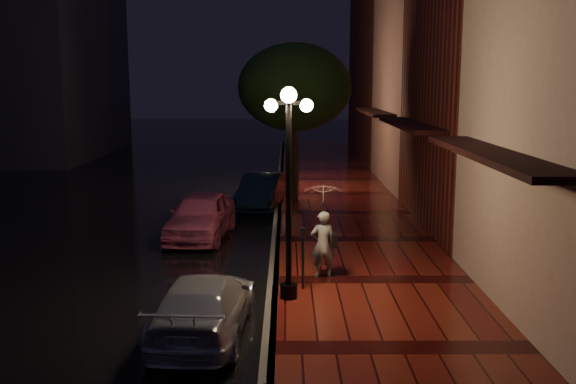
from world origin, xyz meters
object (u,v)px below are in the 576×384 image
(woman_with_umbrella, at_px, (323,216))
(parking_meter, at_px, (303,252))
(street_tree, at_px, (295,90))
(navy_car, at_px, (262,191))
(streetlamp_far, at_px, (288,129))
(pink_car, at_px, (201,215))
(silver_car, at_px, (204,305))
(streetlamp_near, at_px, (289,181))

(woman_with_umbrella, relative_size, parking_meter, 1.59)
(street_tree, xyz_separation_m, navy_car, (-1.21, -0.77, -3.62))
(streetlamp_far, distance_m, woman_with_umbrella, 12.63)
(street_tree, bearing_deg, pink_car, -118.39)
(silver_car, bearing_deg, street_tree, -95.10)
(streetlamp_far, xyz_separation_m, navy_car, (-0.95, -3.78, -1.97))
(streetlamp_far, bearing_deg, streetlamp_near, -90.00)
(streetlamp_near, relative_size, street_tree, 0.74)
(navy_car, height_order, parking_meter, parking_meter)
(streetlamp_far, distance_m, pink_car, 8.84)
(silver_car, bearing_deg, parking_meter, -127.48)
(navy_car, bearing_deg, pink_car, -102.08)
(streetlamp_far, bearing_deg, street_tree, -85.09)
(pink_car, height_order, woman_with_umbrella, woman_with_umbrella)
(streetlamp_near, distance_m, navy_car, 10.46)
(street_tree, relative_size, silver_car, 1.49)
(streetlamp_near, xyz_separation_m, street_tree, (0.26, 10.99, 1.64))
(street_tree, bearing_deg, streetlamp_near, -91.35)
(streetlamp_far, relative_size, silver_car, 1.11)
(street_tree, distance_m, parking_meter, 10.91)
(pink_car, bearing_deg, streetlamp_far, 78.00)
(parking_meter, bearing_deg, navy_car, 96.72)
(streetlamp_near, distance_m, woman_with_umbrella, 1.93)
(streetlamp_near, xyz_separation_m, silver_car, (-1.55, -1.58, -2.04))
(streetlamp_near, relative_size, streetlamp_far, 1.00)
(street_tree, bearing_deg, navy_car, -147.61)
(streetlamp_near, bearing_deg, street_tree, 88.65)
(pink_car, bearing_deg, street_tree, 66.92)
(streetlamp_far, bearing_deg, navy_car, -104.12)
(navy_car, height_order, woman_with_umbrella, woman_with_umbrella)
(street_tree, distance_m, pink_car, 6.93)
(street_tree, bearing_deg, silver_car, -98.16)
(parking_meter, bearing_deg, pink_car, 118.34)
(silver_car, bearing_deg, streetlamp_far, -92.60)
(streetlamp_far, relative_size, navy_car, 1.13)
(navy_car, bearing_deg, parking_meter, -74.71)
(streetlamp_near, bearing_deg, silver_car, -134.32)
(street_tree, relative_size, woman_with_umbrella, 2.70)
(pink_car, bearing_deg, parking_meter, -55.62)
(streetlamp_near, height_order, navy_car, streetlamp_near)
(streetlamp_near, relative_size, woman_with_umbrella, 2.01)
(silver_car, height_order, parking_meter, parking_meter)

